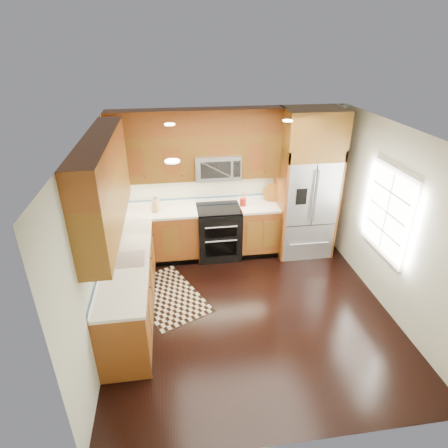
{
  "coord_description": "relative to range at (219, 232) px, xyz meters",
  "views": [
    {
      "loc": [
        -1.01,
        -4.21,
        3.65
      ],
      "look_at": [
        -0.31,
        0.6,
        1.17
      ],
      "focal_mm": 30.0,
      "sensor_mm": 36.0,
      "label": 1
    }
  ],
  "objects": [
    {
      "name": "ground",
      "position": [
        0.25,
        -1.67,
        -0.47
      ],
      "size": [
        4.0,
        4.0,
        0.0
      ],
      "primitive_type": "plane",
      "color": "black",
      "rests_on": "ground"
    },
    {
      "name": "wall_back",
      "position": [
        0.25,
        0.33,
        0.83
      ],
      "size": [
        4.0,
        0.02,
        2.6
      ],
      "primitive_type": "cube",
      "color": "beige",
      "rests_on": "ground"
    },
    {
      "name": "wall_left",
      "position": [
        -1.75,
        -1.67,
        0.83
      ],
      "size": [
        0.02,
        4.0,
        2.6
      ],
      "primitive_type": "cube",
      "color": "beige",
      "rests_on": "ground"
    },
    {
      "name": "wall_right",
      "position": [
        2.25,
        -1.67,
        0.83
      ],
      "size": [
        0.02,
        4.0,
        2.6
      ],
      "primitive_type": "cube",
      "color": "beige",
      "rests_on": "ground"
    },
    {
      "name": "window",
      "position": [
        2.23,
        -1.47,
        0.93
      ],
      "size": [
        0.04,
        1.1,
        1.3
      ],
      "color": "white",
      "rests_on": "ground"
    },
    {
      "name": "base_cabinets",
      "position": [
        -0.98,
        -0.77,
        -0.02
      ],
      "size": [
        2.85,
        3.0,
        0.9
      ],
      "color": "#92521C",
      "rests_on": "ground"
    },
    {
      "name": "countertop",
      "position": [
        -0.84,
        -0.65,
        0.45
      ],
      "size": [
        2.86,
        3.01,
        0.04
      ],
      "color": "silver",
      "rests_on": "base_cabinets"
    },
    {
      "name": "upper_cabinets",
      "position": [
        -0.9,
        -0.58,
        1.56
      ],
      "size": [
        2.85,
        3.0,
        1.15
      ],
      "color": "#8B5A1B",
      "rests_on": "ground"
    },
    {
      "name": "range",
      "position": [
        0.0,
        0.0,
        0.0
      ],
      "size": [
        0.76,
        0.67,
        0.95
      ],
      "color": "black",
      "rests_on": "ground"
    },
    {
      "name": "microwave",
      "position": [
        -0.0,
        0.13,
        1.19
      ],
      "size": [
        0.76,
        0.4,
        0.42
      ],
      "color": "#B2B2B7",
      "rests_on": "ground"
    },
    {
      "name": "refrigerator",
      "position": [
        1.55,
        -0.04,
        0.83
      ],
      "size": [
        0.98,
        0.75,
        2.6
      ],
      "color": "#B2B2B7",
      "rests_on": "ground"
    },
    {
      "name": "sink_faucet",
      "position": [
        -1.48,
        -1.44,
        0.52
      ],
      "size": [
        0.54,
        0.44,
        0.37
      ],
      "color": "#B2B2B7",
      "rests_on": "countertop"
    },
    {
      "name": "rug",
      "position": [
        -0.95,
        -1.11,
        -0.46
      ],
      "size": [
        1.38,
        1.66,
        0.01
      ],
      "primitive_type": "cube",
      "rotation": [
        0.0,
        0.0,
        0.43
      ],
      "color": "black",
      "rests_on": "ground"
    },
    {
      "name": "knife_block",
      "position": [
        -1.08,
        0.05,
        0.58
      ],
      "size": [
        0.13,
        0.16,
        0.26
      ],
      "color": "tan",
      "rests_on": "countertop"
    },
    {
      "name": "utensil_crock",
      "position": [
        0.44,
        0.04,
        0.58
      ],
      "size": [
        0.13,
        0.13,
        0.3
      ],
      "color": "maroon",
      "rests_on": "countertop"
    },
    {
      "name": "cutting_board",
      "position": [
        1.0,
        0.18,
        0.48
      ],
      "size": [
        0.4,
        0.4,
        0.02
      ],
      "primitive_type": "cylinder",
      "rotation": [
        0.0,
        0.0,
        -0.21
      ],
      "color": "#8B5A1B",
      "rests_on": "countertop"
    }
  ]
}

